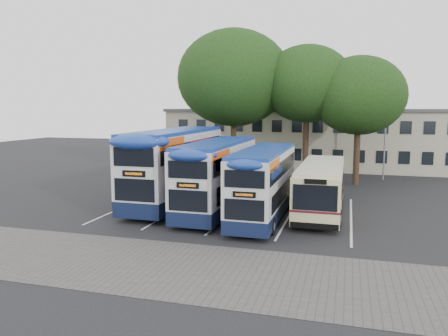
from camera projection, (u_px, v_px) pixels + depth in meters
name	position (u px, v px, depth m)	size (l,w,h in m)	color
ground	(282.00, 239.00, 21.16)	(120.00, 120.00, 0.00)	black
paving_strip	(211.00, 271.00, 16.94)	(40.00, 6.00, 0.01)	#595654
bay_lines	(233.00, 211.00, 26.94)	(14.12, 11.00, 0.01)	silver
depot_building	(320.00, 138.00, 46.43)	(32.40, 8.40, 6.20)	#AAA589
lamp_post	(386.00, 122.00, 37.85)	(0.25, 1.05, 9.06)	gray
tree_left	(234.00, 78.00, 38.13)	(9.91, 9.91, 13.11)	black
tree_mid	(307.00, 84.00, 36.61)	(7.66, 7.66, 11.55)	black
tree_right	(359.00, 96.00, 35.23)	(7.50, 7.50, 10.49)	black
bus_dd_left	(176.00, 163.00, 28.81)	(2.84, 11.72, 4.89)	#0F1939
bus_dd_mid	(218.00, 173.00, 26.57)	(2.50, 10.32, 4.30)	#0F1939
bus_dd_right	(264.00, 181.00, 24.79)	(2.33, 9.61, 4.00)	#0F1939
bus_single	(321.00, 185.00, 26.42)	(2.54, 9.99, 2.98)	beige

